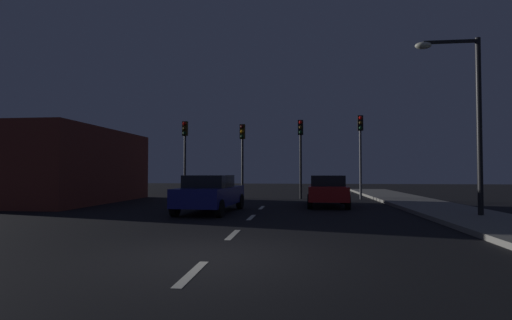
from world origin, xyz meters
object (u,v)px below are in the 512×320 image
Objects in this scene: traffic_signal_far_left at (185,144)px; car_adjacent_lane at (210,193)px; traffic_signal_far_right at (360,140)px; street_lamp_right at (467,107)px; traffic_signal_center_left at (242,146)px; car_stopped_ahead at (328,190)px; traffic_signal_center_right at (301,143)px.

traffic_signal_far_left reaches higher than car_adjacent_lane.
street_lamp_right is at bearing -77.51° from traffic_signal_far_right.
traffic_signal_center_left reaches higher than car_stopped_ahead.
traffic_signal_far_right reaches higher than traffic_signal_center_left.
traffic_signal_center_left reaches higher than car_adjacent_lane.
car_stopped_ahead is (4.78, -4.91, -2.45)m from traffic_signal_center_left.
street_lamp_right reaches higher than traffic_signal_far_left.
car_stopped_ahead is at bearing 35.09° from car_adjacent_lane.
traffic_signal_center_right is 0.76× the size of street_lamp_right.
traffic_signal_center_right is at bearing -0.00° from traffic_signal_far_left.
traffic_signal_center_left is at bearing -0.01° from traffic_signal_far_left.
traffic_signal_far_right reaches higher than traffic_signal_center_right.
street_lamp_right is (5.63, -9.51, 0.50)m from traffic_signal_center_right.
traffic_signal_center_left is 7.28m from car_stopped_ahead.
traffic_signal_center_right reaches higher than car_stopped_ahead.
traffic_signal_far_left is 1.13× the size of car_stopped_ahead.
car_stopped_ahead is (1.23, -4.91, -2.59)m from traffic_signal_center_right.
traffic_signal_far_right reaches higher than traffic_signal_far_left.
car_adjacent_lane is 0.72× the size of street_lamp_right.
traffic_signal_center_right is at bearing -179.99° from traffic_signal_far_right.
traffic_signal_far_left is at bearing 180.00° from traffic_signal_center_right.
street_lamp_right is at bearing -46.32° from car_stopped_ahead.
street_lamp_right is at bearing -59.37° from traffic_signal_center_right.
car_stopped_ahead is at bearing 133.68° from street_lamp_right.
traffic_signal_center_right reaches higher than car_adjacent_lane.
street_lamp_right is at bearing -46.01° from traffic_signal_center_left.
car_stopped_ahead is 5.92m from car_adjacent_lane.
traffic_signal_center_left is 1.01× the size of car_adjacent_lane.
car_adjacent_lane is (-7.14, -8.31, -2.72)m from traffic_signal_far_right.
car_adjacent_lane is at bearing -66.79° from traffic_signal_far_left.
traffic_signal_far_left is 0.96× the size of traffic_signal_far_right.
traffic_signal_center_left is 0.96× the size of traffic_signal_center_right.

